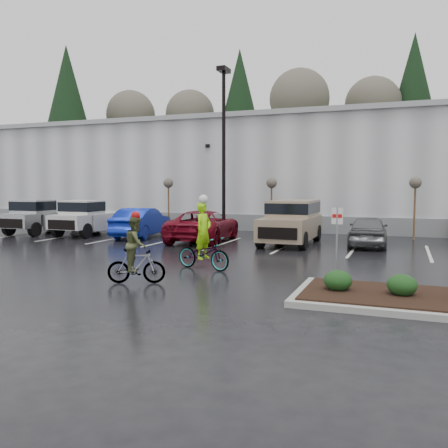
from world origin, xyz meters
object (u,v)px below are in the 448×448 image
at_px(pickup_white, 92,217).
at_px(car_grey, 368,231).
at_px(car_red, 204,226).
at_px(car_blue, 142,222).
at_px(pickup_silver, 45,216).
at_px(sapling_east, 415,186).
at_px(suv_tan, 291,222).
at_px(cyclist_olive, 136,257).
at_px(cyclist_hivis, 203,247).
at_px(sapling_west, 168,186).
at_px(fire_lane_sign, 337,236).
at_px(lamppost, 224,133).
at_px(sapling_mid, 272,186).

xyz_separation_m(pickup_white, car_grey, (14.87, 0.23, -0.27)).
bearing_deg(car_red, car_blue, -12.26).
bearing_deg(pickup_silver, sapling_east, 11.26).
bearing_deg(suv_tan, cyclist_olive, -101.37).
relative_size(sapling_east, cyclist_hivis, 1.29).
relative_size(pickup_white, cyclist_hivis, 2.10).
xyz_separation_m(sapling_west, fire_lane_sign, (11.80, -12.80, -1.32)).
height_order(fire_lane_sign, cyclist_olive, fire_lane_sign).
bearing_deg(cyclist_olive, car_grey, -48.31).
relative_size(lamppost, suv_tan, 1.81).
bearing_deg(pickup_white, lamppost, 21.45).
distance_m(pickup_silver, suv_tan, 14.52).
distance_m(lamppost, sapling_west, 5.07).
distance_m(lamppost, suv_tan, 7.15).
xyz_separation_m(car_red, car_grey, (7.77, 0.88, -0.05)).
relative_size(pickup_silver, car_grey, 1.25).
bearing_deg(lamppost, suv_tan, -33.52).
relative_size(lamppost, car_grey, 2.21).
height_order(sapling_east, suv_tan, sapling_east).
height_order(sapling_west, sapling_east, same).
bearing_deg(car_blue, sapling_west, -91.96).
distance_m(pickup_white, cyclist_olive, 14.16).
bearing_deg(pickup_silver, sapling_west, 33.60).
relative_size(sapling_east, pickup_silver, 0.62).
bearing_deg(suv_tan, fire_lane_sign, -69.59).
xyz_separation_m(pickup_white, cyclist_olive, (9.32, -10.66, -0.21)).
bearing_deg(sapling_east, suv_tan, -143.88).
relative_size(car_blue, car_red, 0.86).
relative_size(car_grey, cyclist_olive, 2.03).
bearing_deg(suv_tan, pickup_white, 178.53).
bearing_deg(car_grey, cyclist_olive, 60.57).
height_order(sapling_east, pickup_silver, sapling_east).
bearing_deg(sapling_east, pickup_silver, -168.74).
relative_size(car_grey, cyclist_hivis, 1.69).
bearing_deg(cyclist_hivis, sapling_west, 45.75).
relative_size(fire_lane_sign, car_grey, 0.53).
relative_size(car_red, cyclist_hivis, 2.23).
bearing_deg(cyclist_hivis, car_grey, -16.30).
xyz_separation_m(fire_lane_sign, cyclist_hivis, (-4.47, 1.18, -0.65)).
bearing_deg(fire_lane_sign, sapling_mid, 112.49).
xyz_separation_m(pickup_silver, car_blue, (6.40, 0.10, -0.20)).
xyz_separation_m(lamppost, fire_lane_sign, (7.80, -11.80, -4.28)).
bearing_deg(sapling_east, lamppost, -174.29).
distance_m(car_grey, cyclist_olive, 12.23).
height_order(sapling_mid, car_red, sapling_mid).
height_order(fire_lane_sign, pickup_silver, fire_lane_sign).
height_order(sapling_west, car_red, sapling_west).
height_order(pickup_white, suv_tan, suv_tan).
height_order(sapling_mid, car_grey, sapling_mid).
height_order(car_blue, car_grey, car_blue).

